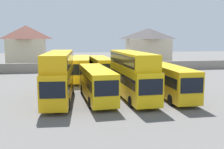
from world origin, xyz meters
name	(u,v)px	position (x,y,z in m)	size (l,w,h in m)	color
ground	(98,75)	(0.00, 18.00, 0.00)	(140.00, 140.00, 0.00)	#605E5B
depot_boundary_wall	(95,67)	(0.00, 23.21, 0.90)	(56.00, 0.50, 1.80)	gray
bus_1	(59,74)	(-6.02, 0.36, 2.85)	(3.16, 11.72, 5.06)	#F0B010
bus_2	(96,82)	(-2.18, -0.10, 1.94)	(3.09, 10.45, 3.39)	yellow
bus_3	(132,73)	(1.70, 0.02, 2.83)	(3.02, 11.26, 5.03)	yellow
bus_4	(170,80)	(5.83, -0.38, 1.98)	(2.59, 10.31, 3.48)	#E8B212
bus_5	(81,67)	(-3.08, 13.14, 2.03)	(3.48, 11.42, 3.56)	gold
bus_6	(101,67)	(0.02, 13.49, 1.98)	(3.09, 10.41, 3.46)	gold
bus_7	(128,67)	(4.27, 12.83, 1.92)	(2.80, 10.23, 3.36)	yellow
house_terrace_left	(27,46)	(-14.02, 33.30, 4.69)	(8.18, 7.22, 9.19)	beige
house_terrace_centre	(148,46)	(13.88, 33.23, 4.46)	(10.22, 6.54, 8.74)	beige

